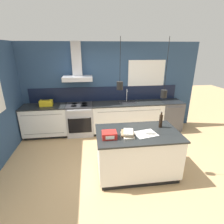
{
  "coord_description": "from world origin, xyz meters",
  "views": [
    {
      "loc": [
        -0.46,
        -3.13,
        2.42
      ],
      "look_at": [
        0.02,
        0.58,
        1.05
      ],
      "focal_mm": 28.0,
      "sensor_mm": 36.0,
      "label": 1
    }
  ],
  "objects_px": {
    "book_stack": "(128,133)",
    "red_supply_box": "(109,135)",
    "dishwasher": "(170,115)",
    "yellow_toolbox": "(46,103)",
    "bottle_on_island": "(161,121)",
    "oven_range": "(80,119)"
  },
  "relations": [
    {
      "from": "book_stack",
      "to": "red_supply_box",
      "type": "height_order",
      "value": "red_supply_box"
    },
    {
      "from": "red_supply_box",
      "to": "book_stack",
      "type": "bearing_deg",
      "value": 6.4
    },
    {
      "from": "dishwasher",
      "to": "yellow_toolbox",
      "type": "relative_size",
      "value": 2.68
    },
    {
      "from": "book_stack",
      "to": "dishwasher",
      "type": "bearing_deg",
      "value": 48.45
    },
    {
      "from": "bottle_on_island",
      "to": "red_supply_box",
      "type": "xyz_separation_m",
      "value": [
        -1.08,
        -0.31,
        -0.08
      ]
    },
    {
      "from": "bottle_on_island",
      "to": "dishwasher",
      "type": "bearing_deg",
      "value": 58.8
    },
    {
      "from": "yellow_toolbox",
      "to": "oven_range",
      "type": "bearing_deg",
      "value": -0.28
    },
    {
      "from": "bottle_on_island",
      "to": "book_stack",
      "type": "height_order",
      "value": "bottle_on_island"
    },
    {
      "from": "book_stack",
      "to": "red_supply_box",
      "type": "xyz_separation_m",
      "value": [
        -0.34,
        -0.04,
        0.01
      ]
    },
    {
      "from": "oven_range",
      "to": "book_stack",
      "type": "height_order",
      "value": "book_stack"
    },
    {
      "from": "book_stack",
      "to": "bottle_on_island",
      "type": "bearing_deg",
      "value": 20.53
    },
    {
      "from": "book_stack",
      "to": "yellow_toolbox",
      "type": "xyz_separation_m",
      "value": [
        -1.87,
        2.02,
        0.04
      ]
    },
    {
      "from": "dishwasher",
      "to": "yellow_toolbox",
      "type": "distance_m",
      "value": 3.7
    },
    {
      "from": "dishwasher",
      "to": "bottle_on_island",
      "type": "height_order",
      "value": "bottle_on_island"
    },
    {
      "from": "dishwasher",
      "to": "yellow_toolbox",
      "type": "xyz_separation_m",
      "value": [
        -3.66,
        0.0,
        0.54
      ]
    },
    {
      "from": "oven_range",
      "to": "bottle_on_island",
      "type": "height_order",
      "value": "bottle_on_island"
    },
    {
      "from": "bottle_on_island",
      "to": "yellow_toolbox",
      "type": "xyz_separation_m",
      "value": [
        -2.61,
        1.75,
        -0.06
      ]
    },
    {
      "from": "bottle_on_island",
      "to": "red_supply_box",
      "type": "relative_size",
      "value": 1.27
    },
    {
      "from": "dishwasher",
      "to": "yellow_toolbox",
      "type": "bearing_deg",
      "value": 180.0
    },
    {
      "from": "red_supply_box",
      "to": "oven_range",
      "type": "bearing_deg",
      "value": 106.91
    },
    {
      "from": "dishwasher",
      "to": "red_supply_box",
      "type": "relative_size",
      "value": 3.52
    },
    {
      "from": "yellow_toolbox",
      "to": "bottle_on_island",
      "type": "bearing_deg",
      "value": -33.87
    }
  ]
}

